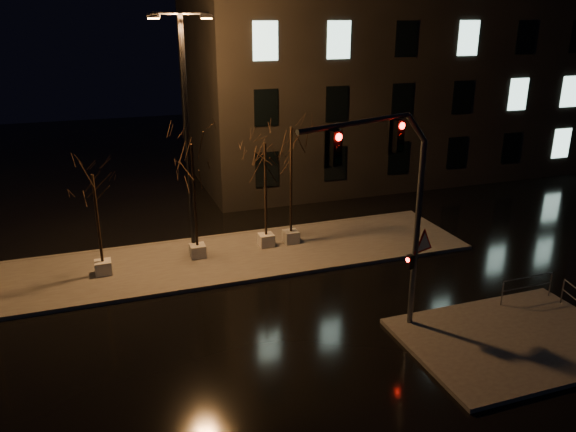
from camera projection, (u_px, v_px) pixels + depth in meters
name	position (u px, v px, depth m)	size (l,w,h in m)	color
ground	(260.00, 328.00, 18.94)	(90.00, 90.00, 0.00)	black
median	(220.00, 258.00, 24.25)	(22.00, 5.00, 0.15)	#4B4843
sidewalk_corner	(513.00, 340.00, 18.14)	(7.00, 5.00, 0.15)	#4B4843
building	(384.00, 56.00, 36.79)	(25.00, 12.00, 15.00)	black
tree_1	(95.00, 197.00, 21.57)	(1.80, 1.80, 4.25)	beige
tree_2	(193.00, 170.00, 22.95)	(1.80, 1.80, 5.07)	beige
tree_3	(265.00, 167.00, 24.18)	(1.80, 1.80, 4.85)	beige
tree_4	(291.00, 154.00, 24.41)	(1.80, 1.80, 5.48)	beige
traffic_signal_mast	(396.00, 196.00, 16.79)	(5.59, 2.03, 7.19)	#515357
streetlight_main	(187.00, 123.00, 22.59)	(2.49, 0.74, 9.96)	black
guard_rail_a	(527.00, 285.00, 20.31)	(2.21, 0.05, 0.95)	#515357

